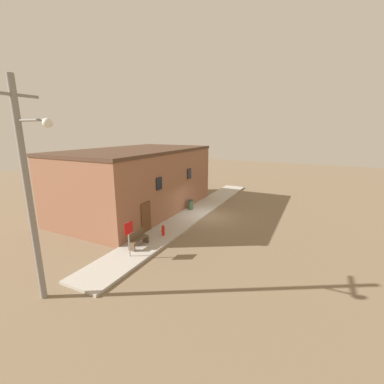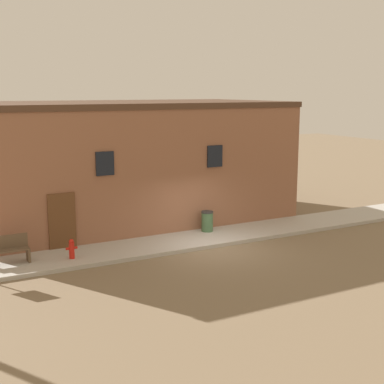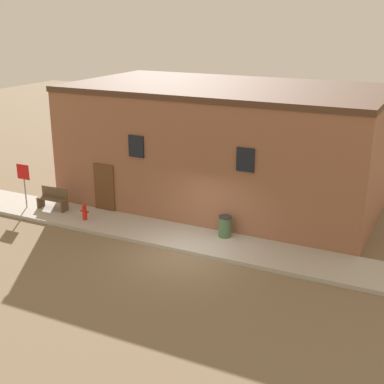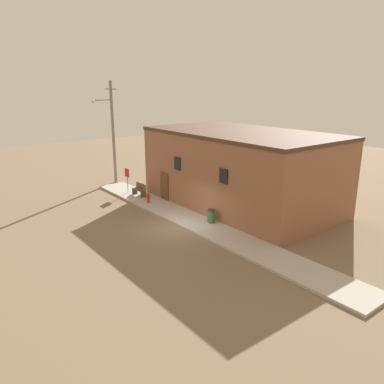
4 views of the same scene
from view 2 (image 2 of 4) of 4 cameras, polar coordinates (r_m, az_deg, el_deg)
name	(u,v)px [view 2 (image 2 of 4)]	position (r m, az deg, el deg)	size (l,w,h in m)	color
ground_plane	(213,248)	(20.23, 2.30, -6.03)	(80.00, 80.00, 0.00)	#7A664C
sidewalk	(199,239)	(21.16, 0.74, -5.06)	(23.52, 2.28, 0.15)	#B2ADA3
brick_building	(128,161)	(24.54, -6.84, 3.30)	(13.67, 7.57, 5.36)	#8E5B42
fire_hydrant	(72,249)	(18.94, -12.72, -5.92)	(0.40, 0.19, 0.70)	red
bench	(7,251)	(18.95, -19.10, -5.92)	(1.40, 0.44, 0.95)	brown
trash_bin	(207,221)	(21.97, 1.63, -3.13)	(0.50, 0.50, 0.84)	#426642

